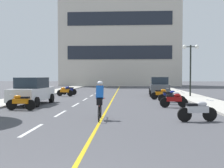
{
  "coord_description": "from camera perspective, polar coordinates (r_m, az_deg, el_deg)",
  "views": [
    {
      "loc": [
        1.31,
        -2.83,
        1.92
      ],
      "look_at": [
        0.22,
        17.93,
        1.27
      ],
      "focal_mm": 41.0,
      "sensor_mm": 36.0,
      "label": 1
    }
  ],
  "objects": [
    {
      "name": "ground_plane",
      "position": [
        23.94,
        -0.13,
        -2.8
      ],
      "size": [
        140.0,
        140.0,
        0.0
      ],
      "primitive_type": "plane",
      "color": "#47474C"
    },
    {
      "name": "curb_left",
      "position": [
        28.2,
        -14.56,
        -2.04
      ],
      "size": [
        2.4,
        72.0,
        0.12
      ],
      "primitive_type": "cube",
      "color": "#B7B2A8",
      "rests_on": "ground"
    },
    {
      "name": "curb_right",
      "position": [
        27.53,
        15.38,
        -2.14
      ],
      "size": [
        2.4,
        72.0,
        0.12
      ],
      "primitive_type": "cube",
      "color": "#B7B2A8",
      "rests_on": "ground"
    },
    {
      "name": "lane_dash_1",
      "position": [
        9.62,
        -17.44,
        -9.77
      ],
      "size": [
        0.14,
        2.2,
        0.01
      ],
      "primitive_type": "cube",
      "color": "silver",
      "rests_on": "ground"
    },
    {
      "name": "lane_dash_2",
      "position": [
        13.38,
        -11.41,
        -6.47
      ],
      "size": [
        0.14,
        2.2,
        0.01
      ],
      "primitive_type": "cube",
      "color": "silver",
      "rests_on": "ground"
    },
    {
      "name": "lane_dash_3",
      "position": [
        17.25,
        -8.09,
        -4.6
      ],
      "size": [
        0.14,
        2.2,
        0.01
      ],
      "primitive_type": "cube",
      "color": "silver",
      "rests_on": "ground"
    },
    {
      "name": "lane_dash_4",
      "position": [
        21.17,
        -6.0,
        -3.41
      ],
      "size": [
        0.14,
        2.2,
        0.01
      ],
      "primitive_type": "cube",
      "color": "silver",
      "rests_on": "ground"
    },
    {
      "name": "lane_dash_5",
      "position": [
        25.12,
        -4.57,
        -2.59
      ],
      "size": [
        0.14,
        2.2,
        0.01
      ],
      "primitive_type": "cube",
      "color": "silver",
      "rests_on": "ground"
    },
    {
      "name": "lane_dash_6",
      "position": [
        29.08,
        -3.53,
        -1.99
      ],
      "size": [
        0.14,
        2.2,
        0.01
      ],
      "primitive_type": "cube",
      "color": "silver",
      "rests_on": "ground"
    },
    {
      "name": "lane_dash_7",
      "position": [
        33.05,
        -2.74,
        -1.53
      ],
      "size": [
        0.14,
        2.2,
        0.01
      ],
      "primitive_type": "cube",
      "color": "silver",
      "rests_on": "ground"
    },
    {
      "name": "lane_dash_8",
      "position": [
        37.02,
        -2.12,
        -1.18
      ],
      "size": [
        0.14,
        2.2,
        0.01
      ],
      "primitive_type": "cube",
      "color": "silver",
      "rests_on": "ground"
    },
    {
      "name": "lane_dash_9",
      "position": [
        41.0,
        -1.62,
        -0.89
      ],
      "size": [
        0.14,
        2.2,
        0.01
      ],
      "primitive_type": "cube",
      "color": "silver",
      "rests_on": "ground"
    },
    {
      "name": "lane_dash_10",
      "position": [
        44.99,
        -1.2,
        -0.65
      ],
      "size": [
        0.14,
        2.2,
        0.01
      ],
      "primitive_type": "cube",
      "color": "silver",
      "rests_on": "ground"
    },
    {
      "name": "lane_dash_11",
      "position": [
        48.98,
        -0.86,
        -0.45
      ],
      "size": [
        0.14,
        2.2,
        0.01
      ],
      "primitive_type": "cube",
      "color": "silver",
      "rests_on": "ground"
    },
    {
      "name": "centre_line_yellow",
      "position": [
        26.91,
        0.75,
        -2.29
      ],
      "size": [
        0.12,
        66.0,
        0.01
      ],
      "primitive_type": "cube",
      "color": "gold",
      "rests_on": "ground"
    },
    {
      "name": "office_building",
      "position": [
        52.59,
        1.76,
        11.21
      ],
      "size": [
        23.23,
        8.21,
        21.06
      ],
      "color": "beige",
      "rests_on": "ground"
    },
    {
      "name": "street_lamp_mid",
      "position": [
        24.12,
        17.12,
        5.56
      ],
      "size": [
        1.46,
        0.36,
        4.6
      ],
      "color": "black",
      "rests_on": "curb_right"
    },
    {
      "name": "parked_car_near",
      "position": [
        17.94,
        -17.37,
        -1.49
      ],
      "size": [
        2.07,
        4.27,
        1.82
      ],
      "color": "black",
      "rests_on": "ground"
    },
    {
      "name": "parked_car_mid",
      "position": [
        25.47,
        10.49,
        -0.5
      ],
      "size": [
        2.15,
        4.3,
        1.82
      ],
      "color": "black",
      "rests_on": "ground"
    },
    {
      "name": "motorcycle_2",
      "position": [
        11.36,
        18.54,
        -5.6
      ],
      "size": [
        1.7,
        0.6,
        0.92
      ],
      "color": "black",
      "rests_on": "ground"
    },
    {
      "name": "motorcycle_3",
      "position": [
        15.18,
        -19.67,
        -3.78
      ],
      "size": [
        1.7,
        0.6,
        0.92
      ],
      "color": "black",
      "rests_on": "ground"
    },
    {
      "name": "motorcycle_4",
      "position": [
        15.97,
        13.68,
        -3.45
      ],
      "size": [
        1.7,
        0.6,
        0.92
      ],
      "color": "black",
      "rests_on": "ground"
    },
    {
      "name": "motorcycle_5",
      "position": [
        17.68,
        13.48,
        -2.95
      ],
      "size": [
        1.66,
        0.74,
        0.92
      ],
      "color": "black",
      "rests_on": "ground"
    },
    {
      "name": "motorcycle_6",
      "position": [
        19.18,
        12.75,
        -2.57
      ],
      "size": [
        1.7,
        0.6,
        0.92
      ],
      "color": "black",
      "rests_on": "ground"
    },
    {
      "name": "motorcycle_7",
      "position": [
        21.22,
        10.88,
        -2.15
      ],
      "size": [
        1.7,
        0.6,
        0.92
      ],
      "color": "black",
      "rests_on": "ground"
    },
    {
      "name": "motorcycle_8",
      "position": [
        24.64,
        -10.47,
        -1.6
      ],
      "size": [
        1.67,
        0.7,
        0.92
      ],
      "color": "black",
      "rests_on": "ground"
    },
    {
      "name": "motorcycle_9",
      "position": [
        26.64,
        -9.58,
        -1.34
      ],
      "size": [
        1.66,
        0.73,
        0.92
      ],
      "color": "black",
      "rests_on": "ground"
    },
    {
      "name": "cyclist_rider",
      "position": [
        11.34,
        -2.75,
        -3.42
      ],
      "size": [
        0.42,
        1.77,
        1.71
      ],
      "color": "black",
      "rests_on": "ground"
    }
  ]
}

